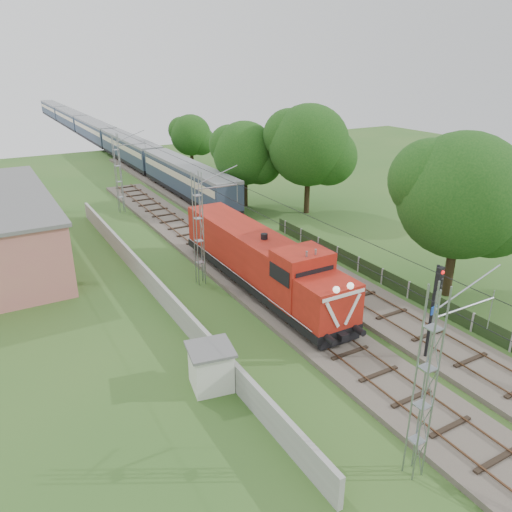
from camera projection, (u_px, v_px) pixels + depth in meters
ground at (342, 352)px, 27.08m from camera, size 140.00×140.00×0.00m
track_main at (274, 299)px, 32.65m from camera, size 4.20×70.00×0.45m
track_side at (246, 231)px, 45.43m from camera, size 4.20×80.00×0.45m
catenary at (199, 229)px, 33.89m from camera, size 3.31×70.00×8.00m
boundary_wall at (153, 284)px, 33.48m from camera, size 0.25×40.00×1.50m
fence at (409, 290)px, 32.96m from camera, size 0.12×32.00×1.20m
locomotive at (260, 260)px, 33.31m from camera, size 3.09×17.63×4.48m
coach_rake at (95, 130)px, 90.97m from camera, size 2.93×109.34×3.38m
signal_post at (435, 297)px, 24.87m from camera, size 0.61×0.47×5.49m
relay_hut at (211, 367)px, 23.91m from camera, size 2.45×2.45×2.18m
tree_a at (462, 197)px, 31.18m from camera, size 8.38×7.98×10.86m
tree_b at (310, 146)px, 48.84m from camera, size 8.38×7.98×10.86m
tree_c at (245, 154)px, 51.58m from camera, size 6.88×6.56×8.92m
tree_d at (191, 136)px, 69.07m from camera, size 5.88×5.60×7.63m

